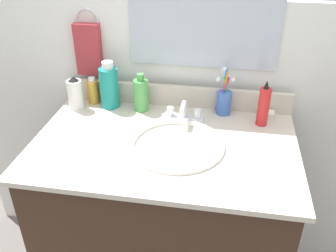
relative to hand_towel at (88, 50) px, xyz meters
name	(u,v)px	position (x,y,z in m)	size (l,w,h in m)	color
vanity_cabinet	(165,228)	(0.38, -0.32, -0.66)	(0.92, 0.57, 0.84)	#382316
countertop	(164,144)	(0.38, -0.32, -0.23)	(0.96, 0.62, 0.02)	beige
backsplash	(176,96)	(0.38, -0.02, -0.17)	(0.96, 0.02, 0.09)	beige
back_wall	(178,138)	(0.38, 0.04, -0.43)	(2.06, 0.04, 1.30)	silver
towel_ring	(87,20)	(0.00, 0.02, 0.12)	(0.10, 0.10, 0.01)	silver
hand_towel	(88,50)	(0.00, 0.00, 0.00)	(0.11, 0.04, 0.22)	#A53338
sink_basin	(176,153)	(0.43, -0.34, -0.25)	(0.35, 0.35, 0.11)	white
faucet	(184,114)	(0.43, -0.14, -0.19)	(0.16, 0.10, 0.08)	silver
bottle_lotion_white	(75,93)	(-0.03, -0.12, -0.15)	(0.06, 0.06, 0.14)	white
bottle_spray_red	(264,106)	(0.74, -0.13, -0.14)	(0.04, 0.04, 0.19)	red
bottle_oil_amber	(93,91)	(0.02, -0.06, -0.17)	(0.05, 0.05, 0.12)	gold
bottle_mouthwash_teal	(109,87)	(0.11, -0.08, -0.13)	(0.08, 0.08, 0.20)	teal
bottle_toner_green	(141,94)	(0.24, -0.09, -0.15)	(0.06, 0.06, 0.16)	#4C9E4C
cup_blue_plastic	(224,101)	(0.58, -0.06, -0.16)	(0.08, 0.08, 0.20)	#3F66B7
soap_bar	(266,114)	(0.76, -0.06, -0.21)	(0.06, 0.04, 0.02)	white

